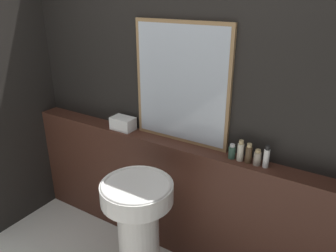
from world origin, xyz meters
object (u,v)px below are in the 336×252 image
Objects in this scene: towel_stack at (123,123)px; hand_soap_bottle at (266,157)px; mirror at (181,84)px; conditioner_bottle at (240,151)px; pedestal_sink at (138,225)px; shampoo_bottle at (232,152)px; lotion_bottle at (249,154)px; body_wash_bottle at (257,158)px.

hand_soap_bottle reaches higher than towel_stack.
mirror reaches higher than conditioner_bottle.
shampoo_bottle is (0.47, 0.48, 0.50)m from pedestal_sink.
towel_stack is 1.29× the size of conditioner_bottle.
mirror reaches higher than lotion_bottle.
conditioner_bottle is (0.51, -0.07, -0.38)m from mirror.
hand_soap_bottle is at bearing 0.00° from lotion_bottle.
hand_soap_bottle is at bearing 0.00° from towel_stack.
shampoo_bottle is (0.97, 0.00, -0.00)m from towel_stack.
pedestal_sink is 0.95m from body_wash_bottle.
body_wash_bottle is at bearing -6.01° from mirror.
conditioner_bottle is at bearing -7.39° from mirror.
lotion_bottle is at bearing -0.00° from shampoo_bottle.
hand_soap_bottle is at bearing -5.50° from mirror.
shampoo_bottle is at bearing 180.00° from body_wash_bottle.
pedestal_sink is 7.94× the size of body_wash_bottle.
lotion_bottle is (1.09, 0.00, 0.01)m from towel_stack.
conditioner_bottle is at bearing 42.35° from pedestal_sink.
mirror reaches higher than hand_soap_bottle.
mirror is at bearing 88.09° from pedestal_sink.
conditioner_bottle reaches higher than towel_stack.
mirror is at bearing 171.64° from shampoo_bottle.
body_wash_bottle is at bearing 180.00° from hand_soap_bottle.
pedestal_sink is at bearing -140.59° from lotion_bottle.
hand_soap_bottle reaches higher than body_wash_bottle.
mirror reaches higher than body_wash_bottle.
lotion_bottle reaches higher than pedestal_sink.
mirror is 6.38× the size of lotion_bottle.
hand_soap_bottle reaches higher than lotion_bottle.
shampoo_bottle is at bearing 180.00° from lotion_bottle.
body_wash_bottle is (0.12, 0.00, -0.02)m from conditioner_bottle.
body_wash_bottle is at bearing 0.00° from lotion_bottle.
mirror is 8.48× the size of shampoo_bottle.
towel_stack is (-0.52, -0.07, -0.40)m from mirror.
shampoo_bottle is 0.70× the size of conditioner_bottle.
mirror is 4.60× the size of towel_stack.
pedestal_sink is 0.86m from towel_stack.
towel_stack is at bearing -172.68° from mirror.
pedestal_sink is at bearing -134.20° from shampoo_bottle.
mirror is 0.61m from shampoo_bottle.
lotion_bottle is (0.06, 0.00, -0.00)m from conditioner_bottle.
lotion_bottle is 0.90× the size of hand_soap_bottle.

